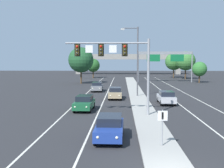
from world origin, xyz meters
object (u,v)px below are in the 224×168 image
tree_far_left_a (93,65)px  tree_far_right_c (174,62)px  median_sign_post (162,122)px  tree_far_left_c (81,60)px  street_lamp_median (136,57)px  car_oncoming_grey (97,87)px  car_receding_silver (166,97)px  overhead_signal_mast (119,58)px  tree_far_right_a (200,69)px  highway_sign_gantry (165,57)px  car_oncoming_blue (110,127)px  car_oncoming_green (84,103)px  car_oncoming_tan (115,93)px  tree_far_right_b (186,61)px

tree_far_left_a → tree_far_right_c: size_ratio=0.77×
median_sign_post → tree_far_left_c: tree_far_left_c is taller
street_lamp_median → car_oncoming_grey: size_ratio=2.23×
car_receding_silver → tree_far_left_a: tree_far_left_a is taller
tree_far_left_c → overhead_signal_mast: bearing=-76.3°
median_sign_post → tree_far_right_a: bearing=72.4°
tree_far_right_a → tree_far_left_a: bearing=147.6°
street_lamp_median → car_oncoming_grey: street_lamp_median is taller
street_lamp_median → tree_far_right_c: 46.90m
street_lamp_median → highway_sign_gantry: street_lamp_median is taller
median_sign_post → street_lamp_median: street_lamp_median is taller
overhead_signal_mast → car_oncoming_grey: overhead_signal_mast is taller
street_lamp_median → tree_far_right_a: 31.04m
car_oncoming_grey → tree_far_right_a: tree_far_right_a is taller
car_oncoming_blue → car_oncoming_green: size_ratio=1.00×
overhead_signal_mast → car_oncoming_tan: overhead_signal_mast is taller
median_sign_post → car_oncoming_green: bearing=116.9°
tree_far_left_a → car_oncoming_green: bearing=-85.2°
median_sign_post → car_receding_silver: 17.70m
overhead_signal_mast → car_oncoming_grey: (-3.92, 21.40, -4.70)m
highway_sign_gantry → tree_far_right_c: tree_far_right_c is taller
car_oncoming_blue → tree_far_right_b: bearing=72.9°
overhead_signal_mast → car_oncoming_grey: 22.26m
street_lamp_median → highway_sign_gantry: bearing=73.0°
tree_far_right_b → tree_far_right_c: (-2.31, 5.56, -0.22)m
overhead_signal_mast → median_sign_post: size_ratio=3.62×
overhead_signal_mast → car_oncoming_tan: size_ratio=1.78×
car_receding_silver → highway_sign_gantry: 35.19m
street_lamp_median → median_sign_post: bearing=-89.1°
car_oncoming_tan → tree_far_right_a: size_ratio=0.89×
car_oncoming_tan → highway_sign_gantry: bearing=69.2°
tree_far_left_a → tree_far_left_c: size_ratio=0.70×
car_oncoming_blue → car_oncoming_tan: same height
car_receding_silver → tree_far_right_c: size_ratio=0.59×
tree_far_right_b → tree_far_right_c: tree_far_right_b is taller
car_oncoming_grey → tree_far_right_a: bearing=40.4°
tree_far_left_a → tree_far_left_c: tree_far_left_c is taller
tree_far_right_b → tree_far_right_c: size_ratio=1.04×
street_lamp_median → car_oncoming_green: 13.84m
median_sign_post → car_oncoming_grey: size_ratio=0.49×
car_oncoming_grey → tree_far_right_c: 43.00m
tree_far_right_a → tree_far_left_c: bearing=-171.9°
street_lamp_median → tree_far_right_c: street_lamp_median is taller
car_oncoming_grey → tree_far_right_b: tree_far_right_b is taller
overhead_signal_mast → tree_far_right_c: tree_far_right_c is taller
car_oncoming_green → tree_far_right_b: tree_far_right_b is taller
overhead_signal_mast → car_oncoming_green: bearing=141.0°
car_oncoming_grey → tree_far_left_c: tree_far_left_c is taller
overhead_signal_mast → median_sign_post: (2.77, -9.74, -3.93)m
car_receding_silver → car_oncoming_blue: bearing=-111.9°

